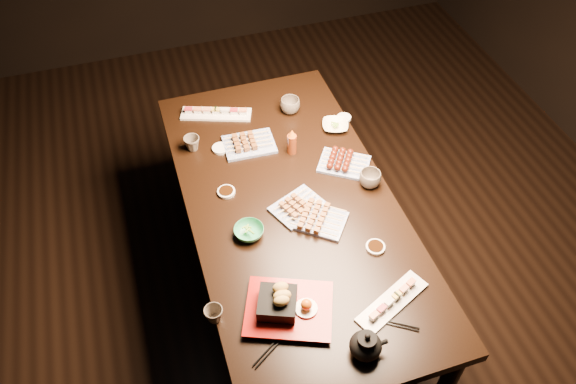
# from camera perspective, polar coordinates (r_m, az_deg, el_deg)

# --- Properties ---
(ground) EXTENTS (5.00, 5.00, 0.00)m
(ground) POSITION_cam_1_polar(r_m,az_deg,el_deg) (3.16, 4.14, -8.58)
(ground) COLOR black
(ground) RESTS_ON ground
(dining_table) EXTENTS (1.09, 1.89, 0.75)m
(dining_table) POSITION_cam_1_polar(r_m,az_deg,el_deg) (2.78, 0.32, -6.23)
(dining_table) COLOR black
(dining_table) RESTS_ON ground
(sushi_platter_near) EXTENTS (0.34, 0.22, 0.04)m
(sushi_platter_near) POSITION_cam_1_polar(r_m,az_deg,el_deg) (2.20, 10.57, -10.74)
(sushi_platter_near) COLOR white
(sushi_platter_near) RESTS_ON dining_table
(sushi_platter_far) EXTENTS (0.37, 0.22, 0.04)m
(sushi_platter_far) POSITION_cam_1_polar(r_m,az_deg,el_deg) (2.93, -7.33, 8.10)
(sushi_platter_far) COLOR white
(sushi_platter_far) RESTS_ON dining_table
(yakitori_plate_center) EXTENTS (0.27, 0.24, 0.06)m
(yakitori_plate_center) POSITION_cam_1_polar(r_m,az_deg,el_deg) (2.44, 1.00, -1.21)
(yakitori_plate_center) COLOR #828EB6
(yakitori_plate_center) RESTS_ON dining_table
(yakitori_plate_right) EXTENTS (0.28, 0.27, 0.06)m
(yakitori_plate_right) POSITION_cam_1_polar(r_m,az_deg,el_deg) (2.40, 3.12, -2.56)
(yakitori_plate_right) COLOR #828EB6
(yakitori_plate_right) RESTS_ON dining_table
(yakitori_plate_left) EXTENTS (0.25, 0.19, 0.06)m
(yakitori_plate_left) POSITION_cam_1_polar(r_m,az_deg,el_deg) (2.73, -3.98, 5.19)
(yakitori_plate_left) COLOR #828EB6
(yakitori_plate_left) RESTS_ON dining_table
(tsukune_plate) EXTENTS (0.28, 0.27, 0.06)m
(tsukune_plate) POSITION_cam_1_polar(r_m,az_deg,el_deg) (2.64, 5.74, 3.18)
(tsukune_plate) COLOR #828EB6
(tsukune_plate) RESTS_ON dining_table
(edamame_bowl_green) EXTENTS (0.16, 0.16, 0.04)m
(edamame_bowl_green) POSITION_cam_1_polar(r_m,az_deg,el_deg) (2.36, -3.99, -4.04)
(edamame_bowl_green) COLOR #319761
(edamame_bowl_green) RESTS_ON dining_table
(edamame_bowl_cream) EXTENTS (0.16, 0.16, 0.03)m
(edamame_bowl_cream) POSITION_cam_1_polar(r_m,az_deg,el_deg) (2.84, 4.81, 6.71)
(edamame_bowl_cream) COLOR beige
(edamame_bowl_cream) RESTS_ON dining_table
(tempura_tray) EXTENTS (0.40, 0.36, 0.12)m
(tempura_tray) POSITION_cam_1_polar(r_m,az_deg,el_deg) (2.11, 0.09, -11.23)
(tempura_tray) COLOR black
(tempura_tray) RESTS_ON dining_table
(teacup_near_left) EXTENTS (0.08, 0.08, 0.07)m
(teacup_near_left) POSITION_cam_1_polar(r_m,az_deg,el_deg) (2.14, -7.53, -12.24)
(teacup_near_left) COLOR brown
(teacup_near_left) RESTS_ON dining_table
(teacup_mid_right) EXTENTS (0.11, 0.11, 0.08)m
(teacup_mid_right) POSITION_cam_1_polar(r_m,az_deg,el_deg) (2.56, 8.33, 1.32)
(teacup_mid_right) COLOR brown
(teacup_mid_right) RESTS_ON dining_table
(teacup_far_left) EXTENTS (0.08, 0.08, 0.07)m
(teacup_far_left) POSITION_cam_1_polar(r_m,az_deg,el_deg) (2.74, -9.72, 4.88)
(teacup_far_left) COLOR brown
(teacup_far_left) RESTS_ON dining_table
(teacup_far_right) EXTENTS (0.12, 0.12, 0.08)m
(teacup_far_right) POSITION_cam_1_polar(r_m,az_deg,el_deg) (2.91, 0.22, 8.78)
(teacup_far_right) COLOR brown
(teacup_far_right) RESTS_ON dining_table
(teapot) EXTENTS (0.16, 0.16, 0.12)m
(teapot) POSITION_cam_1_polar(r_m,az_deg,el_deg) (2.05, 7.93, -15.03)
(teapot) COLOR black
(teapot) RESTS_ON dining_table
(condiment_bottle) EXTENTS (0.05, 0.05, 0.14)m
(condiment_bottle) POSITION_cam_1_polar(r_m,az_deg,el_deg) (2.66, 0.39, 5.17)
(condiment_bottle) COLOR maroon
(condiment_bottle) RESTS_ON dining_table
(sauce_dish_west) EXTENTS (0.10, 0.10, 0.01)m
(sauce_dish_west) POSITION_cam_1_polar(r_m,az_deg,el_deg) (2.53, -6.28, 0.02)
(sauce_dish_west) COLOR white
(sauce_dish_west) RESTS_ON dining_table
(sauce_dish_east) EXTENTS (0.10, 0.10, 0.01)m
(sauce_dish_east) POSITION_cam_1_polar(r_m,az_deg,el_deg) (2.90, 5.69, 7.51)
(sauce_dish_east) COLOR white
(sauce_dish_east) RESTS_ON dining_table
(sauce_dish_se) EXTENTS (0.11, 0.11, 0.01)m
(sauce_dish_se) POSITION_cam_1_polar(r_m,az_deg,el_deg) (2.35, 8.87, -5.56)
(sauce_dish_se) COLOR white
(sauce_dish_se) RESTS_ON dining_table
(sauce_dish_nw) EXTENTS (0.08, 0.08, 0.01)m
(sauce_dish_nw) POSITION_cam_1_polar(r_m,az_deg,el_deg) (2.74, -6.87, 4.41)
(sauce_dish_nw) COLOR white
(sauce_dish_nw) RESTS_ON dining_table
(chopsticks_near) EXTENTS (0.21, 0.15, 0.01)m
(chopsticks_near) POSITION_cam_1_polar(r_m,az_deg,el_deg) (2.10, -1.22, -15.10)
(chopsticks_near) COLOR black
(chopsticks_near) RESTS_ON dining_table
(chopsticks_se) EXTENTS (0.19, 0.13, 0.01)m
(chopsticks_se) POSITION_cam_1_polar(r_m,az_deg,el_deg) (2.17, 10.36, -12.94)
(chopsticks_se) COLOR black
(chopsticks_se) RESTS_ON dining_table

